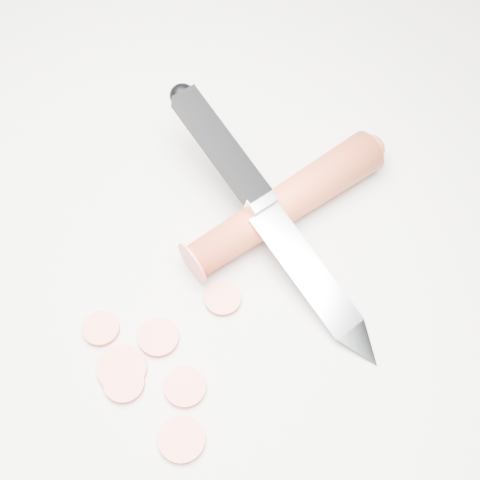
% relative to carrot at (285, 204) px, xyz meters
% --- Properties ---
extents(ground, '(2.40, 2.40, 0.00)m').
position_rel_carrot_xyz_m(ground, '(-0.04, -0.09, -0.02)').
color(ground, beige).
rests_on(ground, ground).
extents(carrot, '(0.12, 0.20, 0.04)m').
position_rel_carrot_xyz_m(carrot, '(0.00, 0.00, 0.00)').
color(carrot, '#C54421').
rests_on(carrot, ground).
extents(carrot_slice_0, '(0.04, 0.04, 0.01)m').
position_rel_carrot_xyz_m(carrot_slice_0, '(-0.06, -0.19, -0.02)').
color(carrot_slice_0, '#E76955').
rests_on(carrot_slice_0, ground).
extents(carrot_slice_1, '(0.03, 0.03, 0.01)m').
position_rel_carrot_xyz_m(carrot_slice_1, '(-0.09, -0.17, -0.02)').
color(carrot_slice_1, '#E76955').
rests_on(carrot_slice_1, ground).
extents(carrot_slice_2, '(0.03, 0.03, 0.01)m').
position_rel_carrot_xyz_m(carrot_slice_2, '(-0.01, -0.10, -0.02)').
color(carrot_slice_2, '#E76955').
rests_on(carrot_slice_2, ground).
extents(carrot_slice_3, '(0.03, 0.03, 0.01)m').
position_rel_carrot_xyz_m(carrot_slice_3, '(-0.05, -0.20, -0.02)').
color(carrot_slice_3, '#E76955').
rests_on(carrot_slice_3, ground).
extents(carrot_slice_4, '(0.03, 0.03, 0.01)m').
position_rel_carrot_xyz_m(carrot_slice_4, '(-0.00, -0.18, -0.02)').
color(carrot_slice_4, '#E76955').
rests_on(carrot_slice_4, ground).
extents(carrot_slice_5, '(0.03, 0.03, 0.01)m').
position_rel_carrot_xyz_m(carrot_slice_5, '(-0.04, -0.16, -0.02)').
color(carrot_slice_5, '#E76955').
rests_on(carrot_slice_5, ground).
extents(carrot_slice_6, '(0.04, 0.04, 0.01)m').
position_rel_carrot_xyz_m(carrot_slice_6, '(0.02, -0.22, -0.02)').
color(carrot_slice_6, '#E76955').
rests_on(carrot_slice_6, ground).
extents(kitchen_knife, '(0.28, 0.16, 0.08)m').
position_rel_carrot_xyz_m(kitchen_knife, '(0.00, -0.03, 0.02)').
color(kitchen_knife, silver).
rests_on(kitchen_knife, ground).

